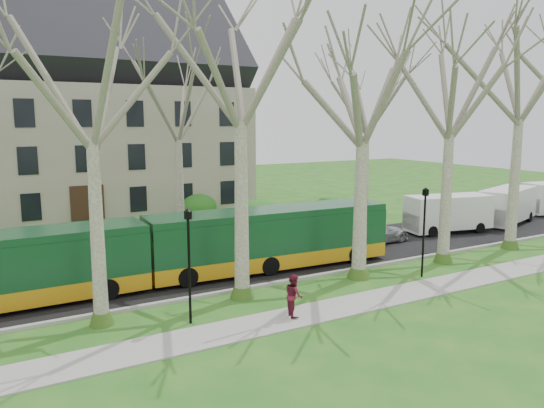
{
  "coord_description": "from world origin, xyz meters",
  "views": [
    {
      "loc": [
        -12.82,
        -19.02,
        7.6
      ],
      "look_at": [
        -0.15,
        3.0,
        3.54
      ],
      "focal_mm": 35.0,
      "sensor_mm": 36.0,
      "label": 1
    }
  ],
  "objects": [
    {
      "name": "tree_row_verge",
      "position": [
        0.0,
        0.3,
        7.0
      ],
      "size": [
        49.0,
        7.0,
        14.0
      ],
      "color": "gray",
      "rests_on": "ground"
    },
    {
      "name": "hedges",
      "position": [
        -4.67,
        14.0,
        1.0
      ],
      "size": [
        30.6,
        8.6,
        2.0
      ],
      "color": "#2B661D",
      "rests_on": "ground"
    },
    {
      "name": "road",
      "position": [
        0.0,
        5.5,
        0.03
      ],
      "size": [
        80.0,
        8.0,
        0.06
      ],
      "primitive_type": "cube",
      "color": "black",
      "rests_on": "ground"
    },
    {
      "name": "ground",
      "position": [
        0.0,
        0.0,
        0.0
      ],
      "size": [
        120.0,
        120.0,
        0.0
      ],
      "primitive_type": "plane",
      "color": "#1F5E1B",
      "rests_on": "ground"
    },
    {
      "name": "van_a",
      "position": [
        14.97,
        5.48,
        1.31
      ],
      "size": [
        6.06,
        3.27,
        2.51
      ],
      "primitive_type": null,
      "rotation": [
        0.0,
        0.0,
        -0.21
      ],
      "color": "white",
      "rests_on": "road"
    },
    {
      "name": "tree_row_far",
      "position": [
        -1.33,
        11.0,
        6.0
      ],
      "size": [
        33.0,
        7.0,
        12.0
      ],
      "color": "gray",
      "rests_on": "ground"
    },
    {
      "name": "pedestrian_b",
      "position": [
        -2.3,
        -2.42,
        0.89
      ],
      "size": [
        0.82,
        0.94,
        1.67
      ],
      "primitive_type": "imported",
      "rotation": [
        0.0,
        0.0,
        1.32
      ],
      "color": "maroon",
      "rests_on": "sidewalk"
    },
    {
      "name": "curb",
      "position": [
        0.0,
        1.5,
        0.07
      ],
      "size": [
        80.0,
        0.25,
        0.14
      ],
      "primitive_type": "cube",
      "color": "#A5A39E",
      "rests_on": "ground"
    },
    {
      "name": "lamp_row",
      "position": [
        -0.0,
        -1.0,
        2.57
      ],
      "size": [
        36.22,
        0.22,
        4.3
      ],
      "color": "black",
      "rests_on": "ground"
    },
    {
      "name": "sedan",
      "position": [
        8.66,
        5.51,
        0.72
      ],
      "size": [
        4.68,
        2.14,
        1.33
      ],
      "primitive_type": "imported",
      "rotation": [
        0.0,
        0.0,
        1.63
      ],
      "color": "silver",
      "rests_on": "road"
    },
    {
      "name": "sidewalk",
      "position": [
        0.0,
        -2.5,
        0.03
      ],
      "size": [
        70.0,
        2.0,
        0.06
      ],
      "primitive_type": "cube",
      "color": "gray",
      "rests_on": "ground"
    },
    {
      "name": "building",
      "position": [
        -6.0,
        24.0,
        8.07
      ],
      "size": [
        26.5,
        12.2,
        16.0
      ],
      "color": "gray",
      "rests_on": "ground"
    },
    {
      "name": "bus_follow",
      "position": [
        0.28,
        3.9,
        1.64
      ],
      "size": [
        12.77,
        3.32,
        3.16
      ],
      "primitive_type": null,
      "rotation": [
        0.0,
        0.0,
        -0.05
      ],
      "color": "#134323",
      "rests_on": "road"
    },
    {
      "name": "van_b",
      "position": [
        21.04,
        5.4,
        1.36
      ],
      "size": [
        6.34,
        3.88,
        2.6
      ],
      "primitive_type": null,
      "rotation": [
        0.0,
        0.0,
        0.31
      ],
      "color": "white",
      "rests_on": "road"
    }
  ]
}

